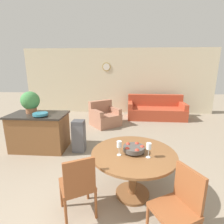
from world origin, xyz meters
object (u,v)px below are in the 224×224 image
dining_chair_near_left (78,184)px  couch (156,110)px  dining_table (133,162)px  wine_glass_left (119,145)px  armchair (105,117)px  dining_chair_near_right (179,204)px  wine_glass_right (149,147)px  potted_plant (30,101)px  fruit_bowl (134,148)px  trash_bin (79,136)px  kitchen_island (40,132)px  teal_bowl (40,114)px

dining_chair_near_left → couch: (1.80, 4.85, -0.20)m
dining_table → dining_chair_near_left: size_ratio=1.39×
wine_glass_left → couch: size_ratio=0.10×
armchair → wine_glass_left: bearing=-118.6°
dining_chair_near_right → wine_glass_right: wine_glass_right is taller
wine_glass_left → couch: (1.29, 4.48, -0.59)m
dining_table → dining_chair_near_right: bearing=-57.3°
dining_table → potted_plant: 2.88m
fruit_bowl → couch: (1.08, 4.38, -0.49)m
wine_glass_left → dining_chair_near_left: bearing=-144.0°
dining_chair_near_left → couch: dining_chair_near_left is taller
fruit_bowl → couch: bearing=76.2°
couch → fruit_bowl: bearing=-103.0°
potted_plant → armchair: size_ratio=0.44×
dining_chair_near_left → armchair: (-0.09, 3.82, -0.22)m
fruit_bowl → trash_bin: fruit_bowl is taller
wine_glass_right → couch: wine_glass_right is taller
trash_bin → armchair: bearing=78.8°
fruit_bowl → armchair: fruit_bowl is taller
dining_chair_near_right → kitchen_island: dining_chair_near_right is taller
dining_table → armchair: (-0.82, 3.35, -0.28)m
wine_glass_left → teal_bowl: size_ratio=0.66×
dining_chair_near_left → kitchen_island: dining_chair_near_left is taller
wine_glass_right → couch: bearing=78.9°
fruit_bowl → couch: couch is taller
trash_bin → couch: 3.76m
wine_glass_right → kitchen_island: (-2.37, 1.57, -0.44)m
kitchen_island → armchair: bearing=54.6°
trash_bin → kitchen_island: bearing=177.3°
wine_glass_right → armchair: (-1.01, 3.48, -0.60)m
dining_chair_near_left → couch: 5.18m
dining_table → armchair: 3.46m
potted_plant → trash_bin: potted_plant is taller
fruit_bowl → wine_glass_left: size_ratio=1.48×
kitchen_island → teal_bowl: (0.16, -0.19, 0.49)m
wine_glass_left → wine_glass_right: (0.41, -0.03, 0.00)m
wine_glass_left → kitchen_island: 2.53m
wine_glass_left → trash_bin: bearing=123.6°
dining_chair_near_right → wine_glass_right: bearing=-3.4°
potted_plant → trash_bin: size_ratio=0.68×
dining_table → teal_bowl: bearing=148.0°
dining_chair_near_left → couch: size_ratio=0.41×
dining_chair_near_right → kitchen_island: bearing=22.7°
dining_chair_near_left → potted_plant: size_ratio=1.75×
wine_glass_right → teal_bowl: (-2.21, 1.39, 0.05)m
wine_glass_left → wine_glass_right: bearing=-4.9°
teal_bowl → potted_plant: bearing=142.1°
kitchen_island → potted_plant: 0.75m
dining_chair_near_left → wine_glass_left: wine_glass_left is taller
teal_bowl → potted_plant: size_ratio=0.63×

